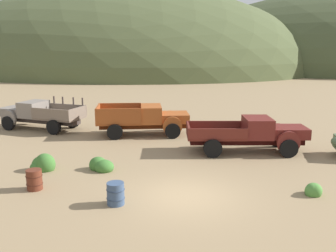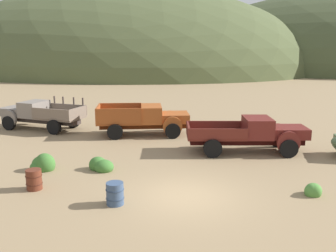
{
  "view_description": "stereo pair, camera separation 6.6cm",
  "coord_description": "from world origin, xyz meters",
  "px_view_note": "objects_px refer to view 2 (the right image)",
  "views": [
    {
      "loc": [
        2.22,
        -13.36,
        5.74
      ],
      "look_at": [
        -1.99,
        6.21,
        1.34
      ],
      "focal_mm": 40.17,
      "sensor_mm": 36.0,
      "label": 1
    },
    {
      "loc": [
        2.28,
        -13.34,
        5.74
      ],
      "look_at": [
        -1.99,
        6.21,
        1.34
      ],
      "focal_mm": 40.17,
      "sensor_mm": 36.0,
      "label": 2
    }
  ],
  "objects_px": {
    "truck_oxide_orange": "(149,119)",
    "oil_drum_by_truck": "(115,194)",
    "truck_primer_gray": "(36,114)",
    "oil_drum_foreground": "(34,179)",
    "truck_oxblood": "(256,134)"
  },
  "relations": [
    {
      "from": "truck_oxide_orange",
      "to": "oil_drum_foreground",
      "type": "xyz_separation_m",
      "value": [
        -2.08,
        -9.99,
        -0.6
      ]
    },
    {
      "from": "truck_oxide_orange",
      "to": "oil_drum_by_truck",
      "type": "bearing_deg",
      "value": -98.02
    },
    {
      "from": "oil_drum_foreground",
      "to": "truck_primer_gray",
      "type": "bearing_deg",
      "value": 120.68
    },
    {
      "from": "truck_oxblood",
      "to": "oil_drum_foreground",
      "type": "relative_size",
      "value": 7.98
    },
    {
      "from": "truck_primer_gray",
      "to": "truck_oxblood",
      "type": "distance_m",
      "value": 14.91
    },
    {
      "from": "truck_primer_gray",
      "to": "oil_drum_foreground",
      "type": "bearing_deg",
      "value": 128.74
    },
    {
      "from": "truck_oxblood",
      "to": "oil_drum_by_truck",
      "type": "bearing_deg",
      "value": -134.17
    },
    {
      "from": "truck_oxide_orange",
      "to": "truck_oxblood",
      "type": "relative_size",
      "value": 0.93
    },
    {
      "from": "truck_oxblood",
      "to": "oil_drum_foreground",
      "type": "distance_m",
      "value": 11.43
    },
    {
      "from": "oil_drum_by_truck",
      "to": "truck_oxide_orange",
      "type": "bearing_deg",
      "value": 98.51
    },
    {
      "from": "truck_primer_gray",
      "to": "truck_oxide_orange",
      "type": "distance_m",
      "value": 8.05
    },
    {
      "from": "truck_primer_gray",
      "to": "truck_oxblood",
      "type": "height_order",
      "value": "truck_primer_gray"
    },
    {
      "from": "oil_drum_foreground",
      "to": "oil_drum_by_truck",
      "type": "distance_m",
      "value": 3.74
    },
    {
      "from": "oil_drum_foreground",
      "to": "truck_oxide_orange",
      "type": "bearing_deg",
      "value": 78.22
    },
    {
      "from": "truck_oxide_orange",
      "to": "oil_drum_by_truck",
      "type": "distance_m",
      "value": 10.8
    }
  ]
}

